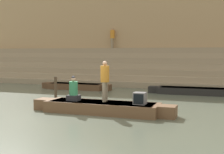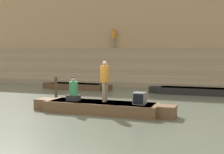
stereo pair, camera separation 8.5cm
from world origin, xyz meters
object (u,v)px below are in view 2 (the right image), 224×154
rowboat_main (102,107)px  moored_boat_distant (194,91)px  person_standing (105,78)px  person_on_steps (113,37)px  moored_boat_shore (77,86)px  mooring_post (56,87)px  person_rowing (73,91)px  tv_set (140,98)px

rowboat_main → moored_boat_distant: (2.89, 6.98, -0.03)m
person_standing → person_on_steps: size_ratio=0.99×
rowboat_main → moored_boat_distant: 7.55m
person_standing → moored_boat_shore: (-4.64, 6.79, -1.16)m
person_standing → mooring_post: bearing=157.8°
moored_boat_shore → moored_boat_distant: (7.45, 0.04, -0.00)m
moored_boat_shore → person_on_steps: (0.51, 5.67, 3.49)m
person_standing → person_rowing: 1.40m
person_standing → person_on_steps: 13.33m
rowboat_main → person_standing: 1.14m
person_standing → moored_boat_distant: size_ratio=0.31×
person_rowing → mooring_post: 4.35m
tv_set → rowboat_main: bearing=177.2°
person_standing → person_on_steps: bearing=123.8°
person_rowing → tv_set: person_rowing is taller
rowboat_main → person_rowing: size_ratio=5.76×
mooring_post → tv_set: bearing=-30.9°
moored_boat_shore → moored_boat_distant: same height
moored_boat_distant → person_on_steps: size_ratio=3.17×
rowboat_main → person_standing: person_standing is taller
rowboat_main → moored_boat_shore: 8.30m
person_standing → moored_boat_shore: 8.31m
moored_boat_distant → moored_boat_shore: bearing=-175.5°
mooring_post → person_rowing: bearing=-50.5°
person_standing → mooring_post: person_standing is taller
person_standing → mooring_post: size_ratio=1.46×
moored_boat_distant → mooring_post: size_ratio=4.68×
person_rowing → moored_boat_distant: 8.19m
person_rowing → moored_boat_shore: size_ratio=0.21×
person_rowing → tv_set: (2.76, 0.05, -0.17)m
person_standing → moored_boat_distant: bearing=83.1°
moored_boat_shore → mooring_post: bearing=-82.0°
rowboat_main → person_standing: (0.08, 0.15, 1.13)m
person_rowing → moored_boat_distant: bearing=72.8°
person_on_steps → person_standing: bearing=11.7°
person_standing → moored_boat_shore: size_ratio=0.34×
tv_set → moored_boat_shore: 9.30m
rowboat_main → moored_boat_shore: size_ratio=1.22×
mooring_post → moored_boat_shore: bearing=99.4°
rowboat_main → person_standing: size_ratio=3.62×
moored_boat_shore → moored_boat_distant: size_ratio=0.93×
moored_boat_shore → moored_boat_distant: bearing=-1.1°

